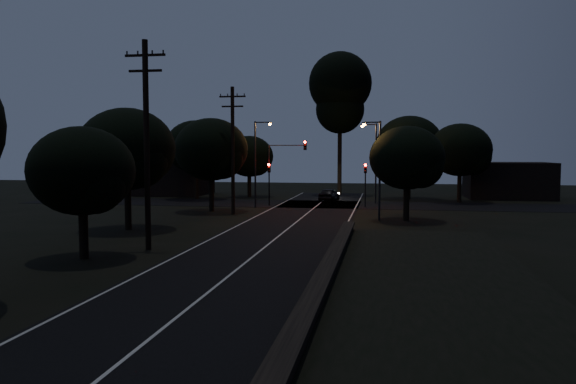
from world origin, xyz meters
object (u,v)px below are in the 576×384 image
(tall_pine, at_px, (340,92))
(signal_left, at_px, (269,176))
(car, at_px, (329,194))
(streetlight_a, at_px, (257,158))
(utility_pole_far, at_px, (233,148))
(signal_mast, at_px, (286,161))
(streetlight_b, at_px, (374,157))
(streetlight_c, at_px, (378,163))
(utility_pole_mid, at_px, (147,141))
(signal_right, at_px, (365,177))

(tall_pine, distance_m, signal_left, 18.63)
(car, bearing_deg, streetlight_a, 61.37)
(utility_pole_far, height_order, streetlight_a, utility_pole_far)
(signal_left, bearing_deg, streetlight_a, -109.59)
(signal_left, relative_size, signal_mast, 0.66)
(signal_left, height_order, streetlight_b, streetlight_b)
(signal_mast, relative_size, streetlight_b, 0.78)
(tall_pine, xyz_separation_m, streetlight_b, (4.31, -11.00, -7.71))
(car, bearing_deg, streetlight_c, 115.95)
(signal_left, xyz_separation_m, car, (5.23, 6.01, -2.15))
(streetlight_a, relative_size, car, 1.98)
(utility_pole_mid, distance_m, utility_pole_far, 17.00)
(signal_left, bearing_deg, car, 48.98)
(streetlight_a, distance_m, streetlight_b, 12.19)
(signal_left, distance_m, streetlight_b, 10.84)
(signal_right, xyz_separation_m, signal_mast, (-7.51, 0.00, 1.50))
(streetlight_b, xyz_separation_m, streetlight_c, (0.52, -14.00, -0.29))
(car, bearing_deg, signal_mast, 67.41)
(signal_left, relative_size, streetlight_b, 0.51)
(utility_pole_mid, height_order, tall_pine, tall_pine)
(utility_pole_mid, relative_size, signal_left, 2.68)
(utility_pole_far, relative_size, signal_right, 2.56)
(utility_pole_far, relative_size, tall_pine, 0.61)
(utility_pole_mid, bearing_deg, signal_mast, 82.96)
(utility_pole_mid, relative_size, signal_right, 2.68)
(signal_left, height_order, signal_mast, signal_mast)
(streetlight_c, bearing_deg, utility_pole_far, 170.40)
(utility_pole_mid, relative_size, streetlight_b, 1.38)
(streetlight_c, bearing_deg, signal_left, 136.24)
(utility_pole_far, distance_m, streetlight_c, 12.05)
(utility_pole_far, height_order, signal_left, utility_pole_far)
(utility_pole_far, distance_m, signal_mast, 8.64)
(signal_left, height_order, streetlight_c, streetlight_c)
(streetlight_a, bearing_deg, car, 53.42)
(streetlight_b, height_order, streetlight_c, streetlight_b)
(signal_right, bearing_deg, car, 123.44)
(signal_mast, xyz_separation_m, streetlight_c, (8.74, -9.99, 0.01))
(streetlight_a, xyz_separation_m, streetlight_c, (11.14, -8.00, -0.29))
(tall_pine, height_order, streetlight_a, tall_pine)
(tall_pine, xyz_separation_m, car, (-0.37, -9.00, -11.66))
(utility_pole_far, bearing_deg, car, 64.66)
(signal_mast, relative_size, streetlight_a, 0.78)
(tall_pine, xyz_separation_m, signal_mast, (-3.91, -15.01, -8.01))
(streetlight_a, relative_size, streetlight_b, 1.00)
(utility_pole_mid, distance_m, signal_left, 25.19)
(utility_pole_far, bearing_deg, streetlight_c, -9.60)
(signal_mast, relative_size, car, 1.55)
(signal_right, xyz_separation_m, streetlight_c, (1.23, -9.99, 1.51))
(signal_left, distance_m, car, 8.25)
(signal_left, relative_size, car, 1.02)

